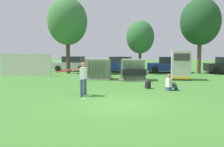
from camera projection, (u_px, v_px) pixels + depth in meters
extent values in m
plane|color=#3D752D|center=(118.00, 104.00, 10.88)|extent=(96.00, 96.00, 0.00)
cube|color=beige|center=(26.00, 65.00, 22.59)|extent=(4.80, 0.12, 2.00)
cube|color=#9E9B93|center=(98.00, 78.00, 19.98)|extent=(2.10, 1.70, 0.12)
cube|color=gray|center=(98.00, 68.00, 19.90)|extent=(1.80, 1.40, 1.50)
cube|color=#63755B|center=(88.00, 69.00, 19.25)|extent=(0.06, 0.12, 1.27)
cube|color=#63755B|center=(92.00, 69.00, 19.21)|extent=(0.06, 0.12, 1.27)
cube|color=#63755B|center=(95.00, 69.00, 19.17)|extent=(0.06, 0.12, 1.27)
cube|color=#63755B|center=(98.00, 69.00, 19.13)|extent=(0.06, 0.12, 1.27)
cube|color=#63755B|center=(101.00, 69.00, 19.09)|extent=(0.06, 0.12, 1.27)
cube|color=#63755B|center=(104.00, 69.00, 19.06)|extent=(0.06, 0.12, 1.27)
cube|color=#9E9B93|center=(133.00, 79.00, 19.48)|extent=(2.10, 1.70, 0.12)
cube|color=gray|center=(133.00, 69.00, 19.41)|extent=(1.80, 1.40, 1.50)
cube|color=#63755B|center=(124.00, 70.00, 18.75)|extent=(0.06, 0.12, 1.27)
cube|color=#63755B|center=(128.00, 70.00, 18.72)|extent=(0.06, 0.12, 1.27)
cube|color=#63755B|center=(131.00, 70.00, 18.68)|extent=(0.06, 0.12, 1.27)
cube|color=#63755B|center=(134.00, 70.00, 18.64)|extent=(0.06, 0.12, 1.27)
cube|color=#63755B|center=(138.00, 70.00, 18.60)|extent=(0.06, 0.12, 1.27)
cube|color=#63755B|center=(141.00, 70.00, 18.56)|extent=(0.06, 0.12, 1.27)
cube|color=#262626|center=(180.00, 79.00, 19.66)|extent=(1.60, 1.40, 0.10)
cube|color=beige|center=(181.00, 65.00, 19.55)|extent=(1.40, 1.20, 2.20)
cube|color=#383838|center=(182.00, 57.00, 18.88)|extent=(1.19, 0.04, 0.55)
cube|color=yellow|center=(181.00, 78.00, 19.03)|extent=(1.33, 0.04, 0.16)
cube|color=black|center=(134.00, 75.00, 18.68)|extent=(1.84, 0.65, 0.05)
cube|color=black|center=(135.00, 72.00, 18.47)|extent=(1.79, 0.30, 0.44)
cylinder|color=black|center=(124.00, 78.00, 18.84)|extent=(0.06, 0.06, 0.42)
cylinder|color=black|center=(144.00, 78.00, 18.83)|extent=(0.06, 0.06, 0.42)
cylinder|color=black|center=(124.00, 79.00, 18.57)|extent=(0.06, 0.06, 0.42)
cylinder|color=black|center=(145.00, 79.00, 18.55)|extent=(0.06, 0.06, 0.42)
cylinder|color=#384C75|center=(82.00, 88.00, 12.54)|extent=(0.16, 0.16, 0.88)
cylinder|color=#384C75|center=(85.00, 87.00, 13.01)|extent=(0.16, 0.16, 0.88)
cube|color=white|center=(83.00, 73.00, 12.70)|extent=(0.28, 0.42, 0.60)
sphere|color=#9E7051|center=(83.00, 64.00, 12.66)|extent=(0.23, 0.23, 0.23)
cylinder|color=#9E7051|center=(76.00, 70.00, 12.70)|extent=(0.31, 0.53, 0.09)
cylinder|color=#9E7051|center=(77.00, 70.00, 12.87)|extent=(0.21, 0.55, 0.09)
cylinder|color=red|center=(64.00, 71.00, 12.96)|extent=(0.85, 0.15, 0.21)
sphere|color=red|center=(72.00, 70.00, 12.85)|extent=(0.08, 0.08, 0.08)
sphere|color=white|center=(84.00, 99.00, 11.73)|extent=(0.09, 0.09, 0.09)
cube|color=#384C75|center=(169.00, 89.00, 14.53)|extent=(0.37, 0.41, 0.20)
cube|color=white|center=(169.00, 83.00, 14.50)|extent=(0.37, 0.42, 0.52)
sphere|color=#9E7051|center=(169.00, 76.00, 14.46)|extent=(0.22, 0.22, 0.22)
cylinder|color=#384C75|center=(171.00, 86.00, 14.69)|extent=(0.46, 0.33, 0.13)
cylinder|color=#384C75|center=(174.00, 86.00, 14.76)|extent=(0.32, 0.24, 0.46)
cylinder|color=#384C75|center=(173.00, 87.00, 14.50)|extent=(0.46, 0.33, 0.13)
cylinder|color=#384C75|center=(176.00, 86.00, 14.58)|extent=(0.32, 0.24, 0.46)
cylinder|color=#9E7051|center=(170.00, 83.00, 14.79)|extent=(0.40, 0.27, 0.32)
cylinder|color=#9E7051|center=(174.00, 84.00, 14.36)|extent=(0.40, 0.27, 0.32)
cube|color=black|center=(148.00, 85.00, 15.21)|extent=(0.34, 0.38, 0.44)
cube|color=black|center=(146.00, 86.00, 15.30)|extent=(0.18, 0.22, 0.22)
cylinder|color=#4C3828|center=(68.00, 58.00, 24.70)|extent=(0.39, 0.39, 3.15)
ellipsoid|color=#387038|center=(67.00, 21.00, 24.36)|extent=(3.88, 3.88, 4.61)
cylinder|color=#4C3828|center=(140.00, 62.00, 24.80)|extent=(0.27, 0.27, 2.22)
ellipsoid|color=#2D6633|center=(140.00, 37.00, 24.56)|extent=(2.73, 2.73, 3.25)
cylinder|color=brown|center=(199.00, 58.00, 24.61)|extent=(0.39, 0.39, 3.14)
ellipsoid|color=#1E4723|center=(200.00, 22.00, 24.27)|extent=(3.86, 3.86, 4.58)
cube|color=#B2B2B7|center=(72.00, 66.00, 27.50)|extent=(4.35, 2.10, 0.80)
cube|color=#262B33|center=(73.00, 59.00, 27.39)|extent=(2.24, 1.76, 0.64)
cylinder|color=black|center=(58.00, 68.00, 27.03)|extent=(0.66, 0.28, 0.64)
cylinder|color=black|center=(65.00, 67.00, 28.66)|extent=(0.66, 0.28, 0.64)
cylinder|color=black|center=(80.00, 69.00, 26.38)|extent=(0.66, 0.28, 0.64)
cylinder|color=black|center=(86.00, 68.00, 28.02)|extent=(0.66, 0.28, 0.64)
cube|color=navy|center=(119.00, 66.00, 26.44)|extent=(4.36, 2.15, 0.80)
cube|color=#262B33|center=(121.00, 60.00, 26.33)|extent=(2.26, 1.78, 0.64)
cylinder|color=black|center=(105.00, 69.00, 25.99)|extent=(0.66, 0.29, 0.64)
cylinder|color=black|center=(110.00, 68.00, 27.62)|extent=(0.66, 0.29, 0.64)
cylinder|color=black|center=(130.00, 70.00, 25.31)|extent=(0.66, 0.29, 0.64)
cylinder|color=black|center=(133.00, 68.00, 26.95)|extent=(0.66, 0.29, 0.64)
cube|color=navy|center=(168.00, 67.00, 25.90)|extent=(4.22, 1.76, 0.80)
cube|color=#262B33|center=(169.00, 60.00, 25.80)|extent=(2.12, 1.59, 0.64)
cylinder|color=black|center=(155.00, 70.00, 25.30)|extent=(0.64, 0.23, 0.64)
cylinder|color=black|center=(155.00, 68.00, 26.97)|extent=(0.64, 0.23, 0.64)
cylinder|color=black|center=(181.00, 70.00, 24.87)|extent=(0.64, 0.23, 0.64)
cylinder|color=black|center=(180.00, 69.00, 26.54)|extent=(0.64, 0.23, 0.64)
cylinder|color=black|center=(217.00, 71.00, 24.23)|extent=(0.66, 0.29, 0.64)
cylinder|color=black|center=(211.00, 69.00, 25.92)|extent=(0.66, 0.29, 0.64)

